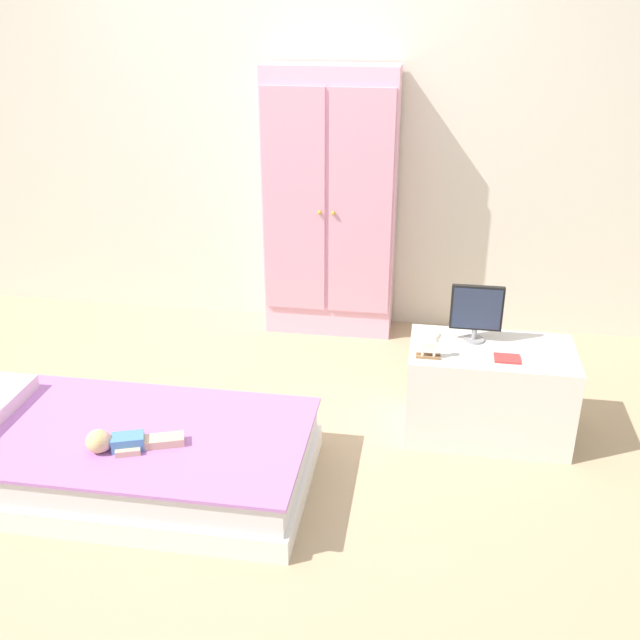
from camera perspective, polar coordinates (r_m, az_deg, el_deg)
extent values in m
cube|color=tan|center=(3.51, -6.77, -10.05)|extent=(10.00, 10.00, 0.02)
cube|color=silver|center=(4.47, -2.14, 16.55)|extent=(6.40, 0.05, 2.70)
cube|color=white|center=(3.38, -15.58, -11.12)|extent=(1.69, 0.81, 0.11)
cube|color=silver|center=(3.31, -15.82, -9.43)|extent=(1.65, 0.77, 0.13)
cube|color=#B270C6|center=(3.27, -15.97, -8.35)|extent=(1.68, 0.80, 0.02)
cube|color=#4C84C6|center=(3.11, -14.79, -9.21)|extent=(0.15, 0.12, 0.06)
cube|color=#DBB293|center=(3.12, -12.07, -9.03)|extent=(0.16, 0.09, 0.04)
cube|color=#DBB293|center=(3.09, -12.07, -9.40)|extent=(0.16, 0.09, 0.04)
cube|color=#DBB293|center=(3.17, -14.70, -8.94)|extent=(0.10, 0.06, 0.03)
cube|color=#DBB293|center=(3.08, -14.80, -10.01)|extent=(0.10, 0.06, 0.03)
sphere|color=#DBB293|center=(3.12, -16.77, -9.09)|extent=(0.09, 0.09, 0.09)
sphere|color=#E0C67F|center=(3.12, -16.98, -9.07)|extent=(0.10, 0.10, 0.10)
cube|color=#EFADCC|center=(4.37, 0.81, 8.96)|extent=(0.77, 0.26, 1.59)
cube|color=#D298B3|center=(4.26, -2.06, 9.08)|extent=(0.36, 0.02, 1.31)
cube|color=#D298B3|center=(4.20, 3.17, 8.85)|extent=(0.36, 0.02, 1.31)
sphere|color=gold|center=(4.23, -0.05, 8.41)|extent=(0.02, 0.02, 0.02)
sphere|color=gold|center=(4.21, 1.04, 8.36)|extent=(0.02, 0.02, 0.02)
cube|color=silver|center=(3.57, 13.02, -5.44)|extent=(0.76, 0.44, 0.45)
cylinder|color=#99999E|center=(3.52, 11.94, -1.50)|extent=(0.10, 0.10, 0.01)
cylinder|color=#99999E|center=(3.51, 11.98, -1.06)|extent=(0.02, 0.02, 0.05)
cube|color=black|center=(3.46, 12.17, 0.95)|extent=(0.24, 0.02, 0.22)
cube|color=#28334C|center=(3.44, 12.18, 0.85)|extent=(0.22, 0.01, 0.20)
cube|color=#8E6642|center=(3.34, 8.47, -2.68)|extent=(0.11, 0.01, 0.01)
cube|color=#8E6642|center=(3.32, 8.46, -2.93)|extent=(0.11, 0.01, 0.01)
cube|color=white|center=(3.31, 8.52, -2.00)|extent=(0.07, 0.03, 0.04)
cylinder|color=white|center=(3.33, 8.93, -2.46)|extent=(0.01, 0.01, 0.03)
cylinder|color=white|center=(3.31, 8.93, -2.63)|extent=(0.01, 0.01, 0.03)
cylinder|color=white|center=(3.33, 8.05, -2.40)|extent=(0.01, 0.01, 0.03)
cylinder|color=white|center=(3.31, 8.03, -2.58)|extent=(0.01, 0.01, 0.03)
cylinder|color=white|center=(3.29, 9.10, -1.54)|extent=(0.02, 0.02, 0.02)
sphere|color=white|center=(3.28, 9.12, -1.19)|extent=(0.04, 0.04, 0.04)
cube|color=#CC3838|center=(3.38, 14.44, -2.93)|extent=(0.12, 0.09, 0.01)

